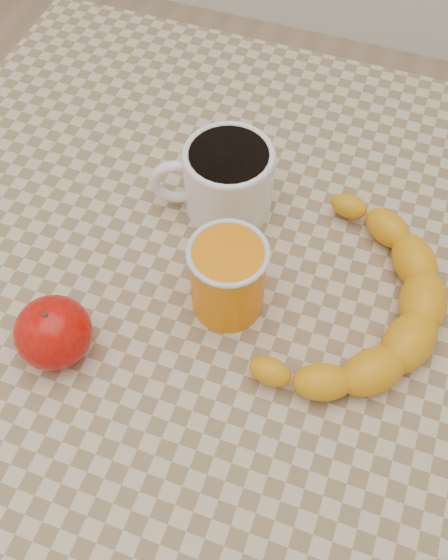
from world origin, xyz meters
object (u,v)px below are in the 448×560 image
(table, at_px, (224,331))
(orange_juice_glass, at_px, (228,277))
(apple, at_px, (53,332))
(banana, at_px, (353,301))
(coffee_mug, at_px, (226,178))

(table, xyz_separation_m, orange_juice_glass, (0.01, -0.01, 0.13))
(table, bearing_deg, apple, -137.57)
(apple, distance_m, banana, 0.28)
(coffee_mug, relative_size, banana, 0.43)
(table, xyz_separation_m, coffee_mug, (-0.04, 0.11, 0.13))
(banana, bearing_deg, apple, -136.38)
(coffee_mug, height_order, banana, coffee_mug)
(apple, relative_size, banana, 0.28)
(coffee_mug, height_order, orange_juice_glass, orange_juice_glass)
(coffee_mug, distance_m, apple, 0.24)
(table, relative_size, coffee_mug, 5.59)
(table, height_order, orange_juice_glass, orange_juice_glass)
(table, distance_m, orange_juice_glass, 0.13)
(coffee_mug, bearing_deg, banana, -29.02)
(orange_juice_glass, relative_size, apple, 0.96)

